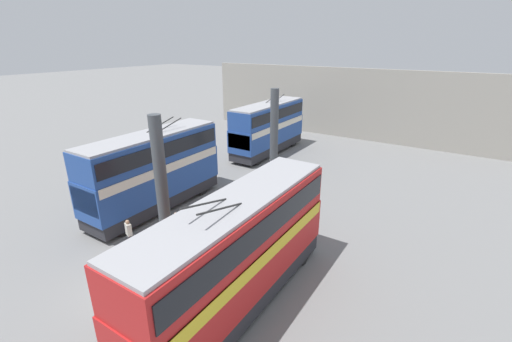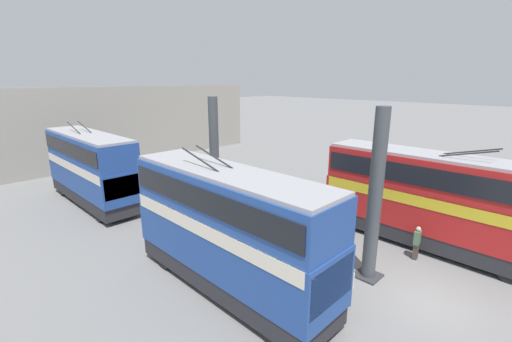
% 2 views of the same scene
% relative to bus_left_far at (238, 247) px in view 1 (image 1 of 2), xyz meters
% --- Properties ---
extents(ground_plane, '(240.00, 240.00, 0.00)m').
position_rel_bus_left_far_xyz_m(ground_plane, '(-1.85, 4.85, -2.75)').
color(ground_plane, slate).
extents(depot_back_wall, '(0.50, 36.00, 7.70)m').
position_rel_bus_left_far_xyz_m(depot_back_wall, '(28.71, 4.85, 1.10)').
color(depot_back_wall, gray).
rests_on(depot_back_wall, ground_plane).
extents(support_column_near, '(1.05, 1.05, 7.39)m').
position_rel_bus_left_far_xyz_m(support_column_near, '(0.69, 4.85, 0.82)').
color(support_column_near, '#42474C').
rests_on(support_column_near, ground_plane).
extents(support_column_far, '(1.05, 1.05, 7.39)m').
position_rel_bus_left_far_xyz_m(support_column_far, '(11.27, 4.85, 0.82)').
color(support_column_far, '#42474C').
rests_on(support_column_far, ground_plane).
extents(bus_left_far, '(10.78, 2.54, 5.46)m').
position_rel_bus_left_far_xyz_m(bus_left_far, '(0.00, 0.00, 0.00)').
color(bus_left_far, black).
rests_on(bus_left_far, ground_plane).
extents(bus_right_near, '(9.70, 2.54, 5.68)m').
position_rel_bus_left_far_xyz_m(bus_right_near, '(4.37, 9.71, 0.13)').
color(bus_right_near, black).
rests_on(bus_right_near, ground_plane).
extents(bus_right_far, '(9.93, 2.54, 5.51)m').
position_rel_bus_left_far_xyz_m(bus_right_far, '(18.66, 9.71, 0.04)').
color(bus_right_far, black).
rests_on(bus_right_far, ground_plane).
extents(person_by_right_row, '(0.37, 0.48, 1.64)m').
position_rel_bus_left_far_xyz_m(person_by_right_row, '(0.31, 7.33, -1.89)').
color(person_by_right_row, '#2D2D33').
rests_on(person_by_right_row, ground_plane).
extents(person_by_left_row, '(0.28, 0.44, 1.68)m').
position_rel_bus_left_far_xyz_m(person_by_left_row, '(-0.20, 1.85, -1.87)').
color(person_by_left_row, '#473D33').
rests_on(person_by_left_row, ground_plane).
extents(person_aisle_foreground, '(0.47, 0.36, 1.62)m').
position_rel_bus_left_far_xyz_m(person_aisle_foreground, '(2.31, 5.84, -1.90)').
color(person_aisle_foreground, '#473D33').
rests_on(person_aisle_foreground, ground_plane).
extents(oil_drum, '(0.56, 0.56, 0.92)m').
position_rel_bus_left_far_xyz_m(oil_drum, '(9.32, 3.00, -2.29)').
color(oil_drum, '#B28E23').
rests_on(oil_drum, ground_plane).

